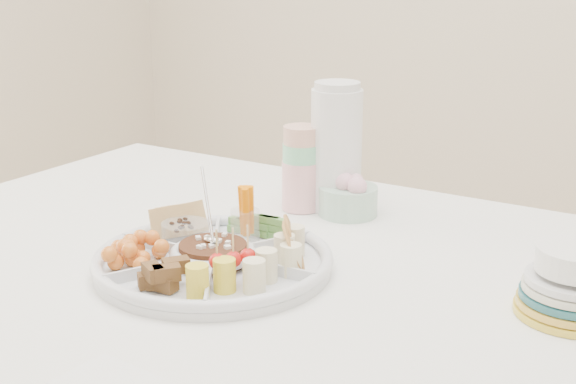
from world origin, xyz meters
The scene contains 12 objects.
party_tray centered at (-0.06, -0.09, 0.78)m, with size 0.38×0.38×0.04m, color white.
bean_dip centered at (-0.06, -0.09, 0.79)m, with size 0.11×0.11×0.04m, color black.
tortillas centered at (0.05, -0.02, 0.80)m, with size 0.10×0.10×0.06m, color #935C38, non-canonical shape.
carrot_cucumber centered at (-0.07, 0.04, 0.82)m, with size 0.10×0.10×0.09m, color #FF7C00, non-canonical shape.
pita_raisins centered at (-0.18, -0.03, 0.80)m, with size 0.11×0.11×0.06m, color tan, non-canonical shape.
cherries centered at (-0.17, -0.16, 0.79)m, with size 0.11×0.11×0.05m, color orange, non-canonical shape.
granola_chunks centered at (-0.05, -0.22, 0.79)m, with size 0.10×0.10×0.05m, color #4F361B, non-canonical shape.
banana_tomato centered at (0.06, -0.15, 0.82)m, with size 0.11×0.11×0.09m, color #D0BD7D, non-canonical shape.
cup_stack centered at (-0.10, 0.26, 0.87)m, with size 0.08×0.08×0.21m, color silver.
thermos centered at (-0.04, 0.30, 0.89)m, with size 0.10×0.10×0.26m, color white.
flower_bowl centered at (-0.01, 0.28, 0.80)m, with size 0.11×0.11×0.09m, color #B1C3B6.
plate_stack centered at (0.47, 0.05, 0.81)m, with size 0.16×0.16×0.10m, color gold.
Camera 1 is at (0.67, -1.05, 1.26)m, focal length 50.00 mm.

